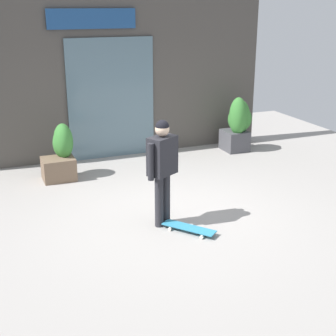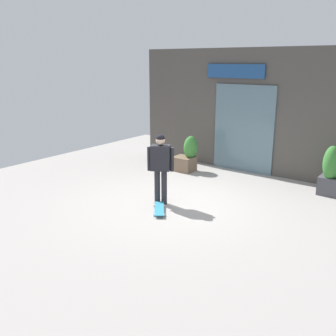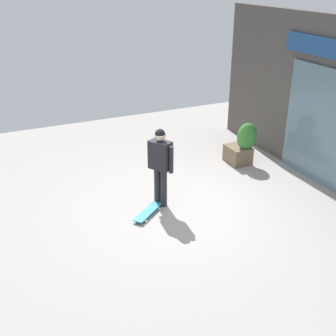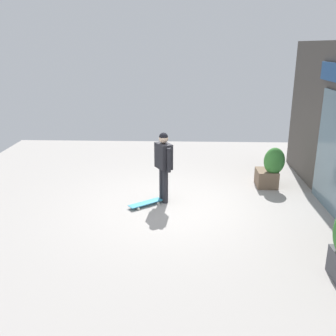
{
  "view_description": "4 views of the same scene",
  "coord_description": "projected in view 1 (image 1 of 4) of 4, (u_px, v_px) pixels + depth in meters",
  "views": [
    {
      "loc": [
        -2.7,
        -6.57,
        3.2
      ],
      "look_at": [
        -0.12,
        -0.21,
        0.86
      ],
      "focal_mm": 51.71,
      "sensor_mm": 36.0,
      "label": 1
    },
    {
      "loc": [
        4.78,
        -6.79,
        3.19
      ],
      "look_at": [
        -0.12,
        -0.21,
        0.86
      ],
      "focal_mm": 40.37,
      "sensor_mm": 36.0,
      "label": 2
    },
    {
      "loc": [
        6.65,
        -3.34,
        4.35
      ],
      "look_at": [
        -0.12,
        -0.21,
        0.86
      ],
      "focal_mm": 45.34,
      "sensor_mm": 36.0,
      "label": 3
    },
    {
      "loc": [
        7.94,
        0.09,
        3.47
      ],
      "look_at": [
        -0.12,
        -0.21,
        0.86
      ],
      "focal_mm": 40.9,
      "sensor_mm": 36.0,
      "label": 4
    }
  ],
  "objects": [
    {
      "name": "ground_plane",
      "position": [
        170.0,
        214.0,
        7.75
      ],
      "size": [
        12.0,
        12.0,
        0.0
      ],
      "primitive_type": "plane",
      "color": "#9E9993"
    },
    {
      "name": "building_facade",
      "position": [
        108.0,
        75.0,
        10.21
      ],
      "size": [
        7.08,
        0.31,
        3.55
      ],
      "color": "#4C4742",
      "rests_on": "ground_plane"
    },
    {
      "name": "skateboarder",
      "position": [
        162.0,
        162.0,
        7.07
      ],
      "size": [
        0.54,
        0.44,
        1.63
      ],
      "rotation": [
        0.0,
        0.0,
        -1.06
      ],
      "color": "#28282D",
      "rests_on": "ground_plane"
    },
    {
      "name": "skateboard",
      "position": [
        189.0,
        228.0,
        7.12
      ],
      "size": [
        0.66,
        0.77,
        0.08
      ],
      "rotation": [
        0.0,
        0.0,
        -0.91
      ],
      "color": "teal",
      "rests_on": "ground_plane"
    },
    {
      "name": "planter_box_left",
      "position": [
        238.0,
        123.0,
        10.89
      ],
      "size": [
        0.66,
        0.63,
        1.24
      ],
      "color": "#47474C",
      "rests_on": "ground_plane"
    },
    {
      "name": "planter_box_right",
      "position": [
        61.0,
        152.0,
        9.18
      ],
      "size": [
        0.63,
        0.64,
        1.05
      ],
      "color": "brown",
      "rests_on": "ground_plane"
    }
  ]
}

